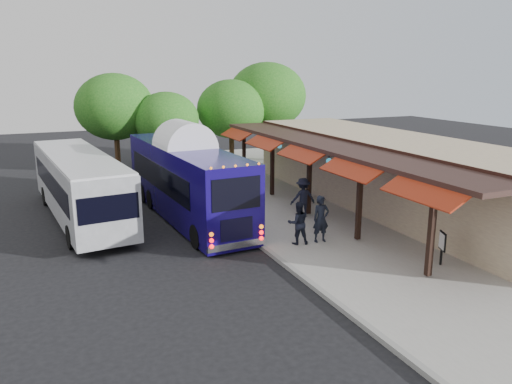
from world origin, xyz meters
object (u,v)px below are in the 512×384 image
ped_b (298,223)px  ped_c (201,173)px  city_bus (79,184)px  coach_bus (186,177)px  sign_board (442,243)px  ped_a (321,219)px  ped_d (303,197)px

ped_b → ped_c: size_ratio=1.08×
city_bus → ped_c: bearing=20.8°
coach_bus → sign_board: size_ratio=9.46×
coach_bus → city_bus: bearing=155.8°
ped_a → ped_b: bearing=176.0°
city_bus → coach_bus: bearing=-26.6°
city_bus → ped_c: city_bus is taller
city_bus → ped_a: 11.42m
city_bus → ped_b: (7.47, -7.55, -0.69)m
ped_d → sign_board: size_ratio=1.52×
city_bus → ped_a: (8.42, -7.69, -0.61)m
ped_c → sign_board: 15.56m
ped_a → ped_b: 0.97m
ped_b → sign_board: 5.34m
city_bus → ped_d: bearing=-30.3°
ped_c → sign_board: size_ratio=1.31×
ped_a → city_bus: bearing=142.0°
city_bus → ped_a: size_ratio=6.17×
ped_a → ped_d: ped_a is taller
ped_a → ped_d: (1.05, 3.37, -0.02)m
city_bus → sign_board: city_bus is taller
ped_b → ped_c: bearing=-74.8°
city_bus → sign_board: bearing=-52.0°
coach_bus → ped_a: (3.80, -5.93, -0.86)m
ped_b → ped_a: bearing=-175.5°
coach_bus → city_bus: size_ratio=0.99×
ped_d → sign_board: (1.57, -7.20, -0.10)m
coach_bus → ped_c: size_ratio=7.23×
ped_c → coach_bus: bearing=53.2°
ped_b → ped_c: 11.07m
ped_b → ped_c: (-0.45, 11.06, -0.06)m
ped_d → sign_board: bearing=109.4°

